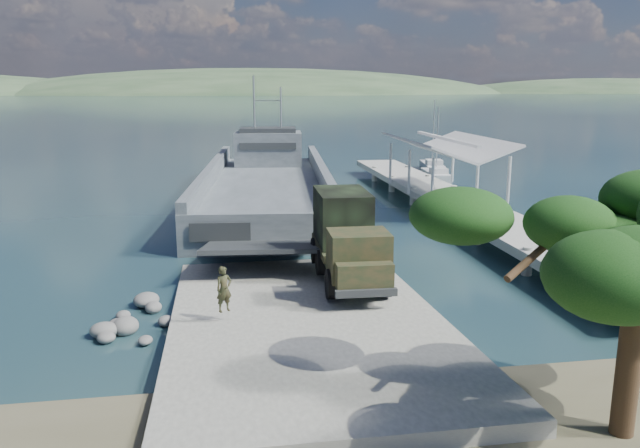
% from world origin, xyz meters
% --- Properties ---
extents(ground, '(1400.00, 1400.00, 0.00)m').
position_xyz_m(ground, '(0.00, 0.00, 0.00)').
color(ground, '#1B3541').
rests_on(ground, ground).
extents(boat_ramp, '(10.00, 18.00, 0.50)m').
position_xyz_m(boat_ramp, '(0.00, -1.00, 0.25)').
color(boat_ramp, slate).
rests_on(boat_ramp, ground).
extents(shoreline_rocks, '(3.20, 5.60, 0.90)m').
position_xyz_m(shoreline_rocks, '(-6.20, 0.50, 0.00)').
color(shoreline_rocks, slate).
rests_on(shoreline_rocks, ground).
extents(distant_headlands, '(1000.00, 240.00, 48.00)m').
position_xyz_m(distant_headlands, '(50.00, 560.00, 0.00)').
color(distant_headlands, '#2C472C').
rests_on(distant_headlands, ground).
extents(pier, '(6.40, 44.00, 6.10)m').
position_xyz_m(pier, '(13.00, 18.77, 1.60)').
color(pier, '#A1A197').
rests_on(pier, ground).
extents(landing_craft, '(11.76, 35.91, 10.50)m').
position_xyz_m(landing_craft, '(0.48, 24.14, 0.86)').
color(landing_craft, '#485155').
rests_on(landing_craft, ground).
extents(military_truck, '(2.84, 8.04, 3.69)m').
position_xyz_m(military_truck, '(2.48, 3.55, 2.34)').
color(military_truck, black).
rests_on(military_truck, boat_ramp).
extents(soldier, '(0.74, 0.64, 1.69)m').
position_xyz_m(soldier, '(-3.01, -1.02, 1.35)').
color(soldier, black).
rests_on(soldier, boat_ramp).
extents(sailboat_near, '(2.22, 5.88, 7.00)m').
position_xyz_m(sailboat_near, '(17.54, 34.17, 0.37)').
color(sailboat_near, silver).
rests_on(sailboat_near, ground).
extents(sailboat_far, '(2.88, 6.46, 7.59)m').
position_xyz_m(sailboat_far, '(19.13, 39.84, 0.41)').
color(sailboat_far, silver).
rests_on(sailboat_far, ground).
extents(overhang_tree, '(7.47, 6.88, 6.78)m').
position_xyz_m(overhang_tree, '(6.26, -9.57, 5.44)').
color(overhang_tree, '#392517').
rests_on(overhang_tree, ground).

